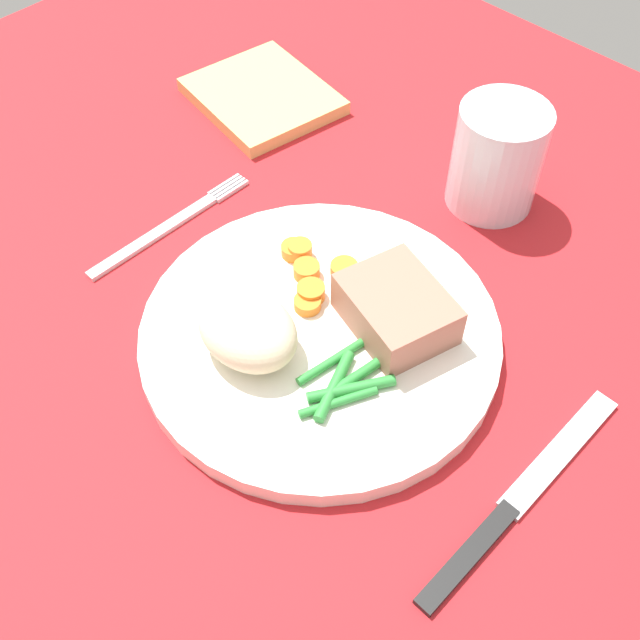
{
  "coord_description": "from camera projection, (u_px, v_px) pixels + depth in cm",
  "views": [
    {
      "loc": [
        21.29,
        -27.66,
        48.13
      ],
      "look_at": [
        -2.9,
        -3.03,
        4.6
      ],
      "focal_mm": 43.04,
      "sensor_mm": 36.0,
      "label": 1
    }
  ],
  "objects": [
    {
      "name": "water_glass",
      "position": [
        496.0,
        164.0,
        0.64
      ],
      "size": [
        7.56,
        7.56,
        9.19
      ],
      "color": "silver",
      "rests_on": "dining_table"
    },
    {
      "name": "carrot_slices",
      "position": [
        310.0,
        272.0,
        0.59
      ],
      "size": [
        6.67,
        6.57,
        1.29
      ],
      "color": "orange",
      "rests_on": "dinner_plate"
    },
    {
      "name": "green_beans",
      "position": [
        346.0,
        380.0,
        0.53
      ],
      "size": [
        5.41,
        9.24,
        0.82
      ],
      "color": "#2D8C38",
      "rests_on": "dinner_plate"
    },
    {
      "name": "dinner_plate",
      "position": [
        320.0,
        335.0,
        0.57
      ],
      "size": [
        26.69,
        26.69,
        1.6
      ],
      "primitive_type": "cylinder",
      "color": "white",
      "rests_on": "dining_table"
    },
    {
      "name": "knife",
      "position": [
        518.0,
        500.0,
        0.49
      ],
      "size": [
        1.7,
        20.5,
        0.64
      ],
      "rotation": [
        0.0,
        0.0,
        -0.03
      ],
      "color": "black",
      "rests_on": "dining_table"
    },
    {
      "name": "fork",
      "position": [
        170.0,
        225.0,
        0.65
      ],
      "size": [
        1.44,
        16.6,
        0.4
      ],
      "rotation": [
        0.0,
        0.0,
        0.02
      ],
      "color": "silver",
      "rests_on": "dining_table"
    },
    {
      "name": "mashed_potatoes",
      "position": [
        247.0,
        329.0,
        0.54
      ],
      "size": [
        7.91,
        6.14,
        4.27
      ],
      "primitive_type": "ellipsoid",
      "color": "beige",
      "rests_on": "dinner_plate"
    },
    {
      "name": "napkin",
      "position": [
        262.0,
        96.0,
        0.76
      ],
      "size": [
        15.04,
        13.54,
        1.34
      ],
      "primitive_type": "cube",
      "rotation": [
        0.0,
        0.0,
        -0.16
      ],
      "color": "#DBBC6B",
      "rests_on": "dining_table"
    },
    {
      "name": "dining_table",
      "position": [
        375.0,
        348.0,
        0.58
      ],
      "size": [
        120.0,
        90.0,
        2.0
      ],
      "color": "red",
      "rests_on": "ground"
    },
    {
      "name": "meat_portion",
      "position": [
        396.0,
        309.0,
        0.55
      ],
      "size": [
        9.36,
        8.22,
        3.36
      ],
      "primitive_type": "cube",
      "rotation": [
        0.0,
        0.0,
        -0.27
      ],
      "color": "#A86B56",
      "rests_on": "dinner_plate"
    }
  ]
}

